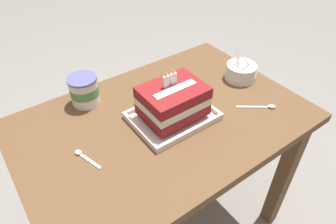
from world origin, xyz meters
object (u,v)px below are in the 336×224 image
(birthday_cake, at_px, (173,101))
(ice_cream_tub, at_px, (84,90))
(foil_tray, at_px, (173,117))
(serving_spoon_near_tray, at_px, (82,155))
(bowl_stack, at_px, (241,72))
(serving_spoon_by_bowls, at_px, (265,107))

(birthday_cake, height_order, ice_cream_tub, birthday_cake)
(foil_tray, relative_size, birthday_cake, 1.35)
(serving_spoon_near_tray, bearing_deg, foil_tray, -3.56)
(foil_tray, relative_size, bowl_stack, 2.24)
(bowl_stack, xyz_separation_m, ice_cream_tub, (-0.61, 0.23, 0.02))
(birthday_cake, xyz_separation_m, bowl_stack, (0.39, 0.04, -0.05))
(foil_tray, distance_m, serving_spoon_by_bowls, 0.36)
(birthday_cake, relative_size, ice_cream_tub, 1.91)
(serving_spoon_near_tray, distance_m, serving_spoon_by_bowls, 0.69)
(serving_spoon_by_bowls, bearing_deg, serving_spoon_near_tray, 164.95)
(birthday_cake, xyz_separation_m, serving_spoon_by_bowls, (0.32, -0.16, -0.08))
(foil_tray, distance_m, ice_cream_tub, 0.35)
(foil_tray, distance_m, bowl_stack, 0.40)
(serving_spoon_near_tray, xyz_separation_m, serving_spoon_by_bowls, (0.67, -0.18, 0.00))
(foil_tray, height_order, ice_cream_tub, ice_cream_tub)
(bowl_stack, height_order, ice_cream_tub, bowl_stack)
(foil_tray, xyz_separation_m, birthday_cake, (-0.00, 0.00, 0.07))
(foil_tray, bearing_deg, serving_spoon_by_bowls, -26.07)
(birthday_cake, relative_size, bowl_stack, 1.66)
(ice_cream_tub, xyz_separation_m, serving_spoon_by_bowls, (0.54, -0.43, -0.05))
(ice_cream_tub, relative_size, serving_spoon_by_bowls, 0.88)
(birthday_cake, height_order, serving_spoon_near_tray, birthday_cake)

